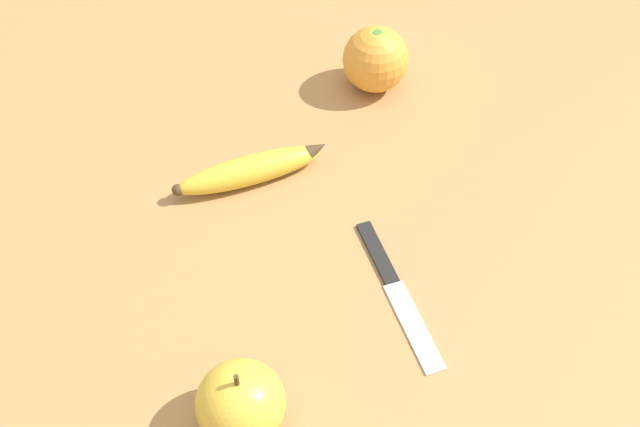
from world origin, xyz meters
name	(u,v)px	position (x,y,z in m)	size (l,w,h in m)	color
ground_plane	(381,217)	(0.00, 0.00, 0.00)	(3.00, 3.00, 0.00)	#A87A47
banana	(251,170)	(-0.13, 0.10, 0.02)	(0.19, 0.05, 0.04)	gold
orange	(376,59)	(0.07, 0.22, 0.04)	(0.09, 0.09, 0.09)	orange
apple	(241,403)	(-0.21, -0.19, 0.04)	(0.08, 0.08, 0.09)	gold
paring_knife	(394,286)	(-0.02, -0.10, 0.00)	(0.03, 0.20, 0.01)	silver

